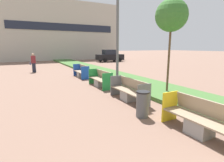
% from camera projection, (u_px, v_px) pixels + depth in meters
% --- Properties ---
extents(planter_grass_strip, '(2.80, 120.00, 0.18)m').
position_uv_depth(planter_grass_strip, '(119.00, 78.00, 12.81)').
color(planter_grass_strip, '#426B33').
rests_on(planter_grass_strip, ground).
extents(building_backdrop, '(20.71, 8.09, 10.07)m').
position_uv_depth(building_backdrop, '(60.00, 32.00, 32.93)').
color(building_backdrop, '#B2AD9E').
rests_on(building_backdrop, ground).
extents(bench_yellow_frame, '(0.65, 2.15, 0.94)m').
position_uv_depth(bench_yellow_frame, '(201.00, 122.00, 4.61)').
color(bench_yellow_frame, gray).
rests_on(bench_yellow_frame, ground).
extents(bench_grey_frame, '(0.65, 2.22, 0.94)m').
position_uv_depth(bench_grey_frame, '(129.00, 92.00, 7.59)').
color(bench_grey_frame, gray).
rests_on(bench_grey_frame, ground).
extents(bench_green_frame, '(0.65, 2.09, 0.94)m').
position_uv_depth(bench_green_frame, '(101.00, 80.00, 10.25)').
color(bench_green_frame, gray).
rests_on(bench_green_frame, ground).
extents(bench_blue_frame, '(0.65, 2.06, 0.94)m').
position_uv_depth(bench_blue_frame, '(81.00, 73.00, 13.36)').
color(bench_blue_frame, gray).
rests_on(bench_blue_frame, ground).
extents(litter_bin, '(0.43, 0.43, 0.88)m').
position_uv_depth(litter_bin, '(143.00, 104.00, 5.79)').
color(litter_bin, '#4C4F51').
rests_on(litter_bin, ground).
extents(street_lamp_post, '(0.24, 0.44, 7.36)m').
position_uv_depth(street_lamp_post, '(118.00, 12.00, 9.03)').
color(street_lamp_post, '#56595B').
rests_on(street_lamp_post, ground).
extents(sapling_tree_near, '(1.47, 1.47, 4.45)m').
position_uv_depth(sapling_tree_near, '(171.00, 16.00, 7.93)').
color(sapling_tree_near, brown).
rests_on(sapling_tree_near, ground).
extents(pedestrian_walking, '(0.53, 0.24, 1.73)m').
position_uv_depth(pedestrian_walking, '(33.00, 63.00, 15.95)').
color(pedestrian_walking, '#232633').
rests_on(pedestrian_walking, ground).
extents(parked_car_distant, '(4.26, 2.00, 1.86)m').
position_uv_depth(parked_car_distant, '(110.00, 56.00, 27.29)').
color(parked_car_distant, black).
rests_on(parked_car_distant, ground).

